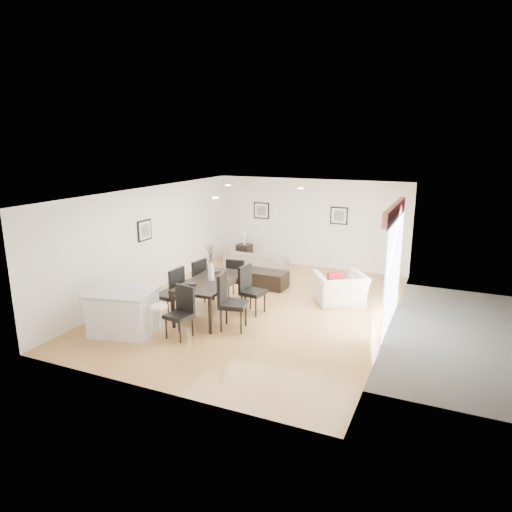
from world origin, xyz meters
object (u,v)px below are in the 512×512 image
at_px(dining_table, 211,284).
at_px(dining_chair_foot, 237,276).
at_px(dining_chair_wfar, 196,279).
at_px(bar_stool, 159,310).
at_px(dining_chair_efar, 250,287).
at_px(dining_chair_wnear, 173,290).
at_px(kitchen_island, 123,312).
at_px(sofa, 256,261).
at_px(dining_chair_head, 182,309).
at_px(coffee_table, 266,279).
at_px(armchair, 340,289).
at_px(dining_chair_enear, 228,298).
at_px(side_table, 244,253).

bearing_deg(dining_table, dining_chair_foot, 86.90).
relative_size(dining_chair_wfar, bar_stool, 1.53).
bearing_deg(dining_chair_efar, dining_table, 133.75).
distance_m(dining_chair_wnear, bar_stool, 1.15).
bearing_deg(bar_stool, kitchen_island, 180.00).
height_order(sofa, bar_stool, bar_stool).
bearing_deg(sofa, dining_chair_head, 98.50).
distance_m(coffee_table, kitchen_island, 4.20).
relative_size(armchair, dining_chair_head, 1.10).
relative_size(armchair, dining_table, 0.57).
height_order(dining_chair_enear, kitchen_island, dining_chair_enear).
xyz_separation_m(dining_chair_foot, coffee_table, (0.33, 1.11, -0.35)).
bearing_deg(dining_chair_enear, bar_stool, 125.26).
relative_size(sofa, dining_chair_wfar, 1.72).
bearing_deg(armchair, bar_stool, 19.17).
bearing_deg(coffee_table, dining_chair_head, -93.99).
height_order(dining_chair_head, side_table, dining_chair_head).
xyz_separation_m(dining_chair_enear, side_table, (-2.03, 5.05, -0.39)).
bearing_deg(dining_chair_head, kitchen_island, -155.34).
distance_m(dining_table, dining_chair_wfar, 0.86).
bearing_deg(dining_chair_enear, side_table, 9.84).
distance_m(sofa, dining_chair_wnear, 4.32).
bearing_deg(dining_chair_wfar, armchair, 123.26).
xyz_separation_m(sofa, dining_chair_wnear, (-0.08, -4.30, 0.37)).
bearing_deg(armchair, dining_chair_efar, 6.07).
bearing_deg(bar_stool, dining_chair_head, 49.06).
xyz_separation_m(dining_chair_wfar, side_table, (-0.65, 4.05, -0.33)).
bearing_deg(side_table, dining_table, -73.50).
relative_size(armchair, coffee_table, 1.04).
bearing_deg(dining_chair_efar, dining_chair_wnear, 133.63).
bearing_deg(dining_chair_wnear, dining_chair_efar, 128.11).
xyz_separation_m(dining_chair_efar, side_table, (-2.04, 4.03, -0.33)).
bearing_deg(dining_chair_wfar, sofa, -172.82).
bearing_deg(dining_chair_head, armchair, 61.06).
bearing_deg(dining_chair_efar, kitchen_island, 145.76).
bearing_deg(sofa, bar_stool, 94.96).
distance_m(sofa, coffee_table, 1.74).
distance_m(armchair, coffee_table, 2.15).
bearing_deg(side_table, kitchen_island, -88.36).
height_order(side_table, kitchen_island, kitchen_island).
relative_size(dining_chair_efar, dining_chair_foot, 1.07).
bearing_deg(bar_stool, coffee_table, 81.02).
xyz_separation_m(sofa, dining_chair_wfar, (-0.09, -3.32, 0.34)).
relative_size(dining_chair_wfar, dining_chair_head, 1.06).
bearing_deg(dining_table, coffee_table, 79.26).
bearing_deg(dining_chair_efar, dining_chair_foot, 51.15).
xyz_separation_m(dining_chair_efar, coffee_table, (-0.36, 1.84, -0.39)).
height_order(armchair, dining_table, dining_table).
distance_m(sofa, dining_chair_foot, 2.66).
distance_m(dining_chair_efar, side_table, 4.53).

